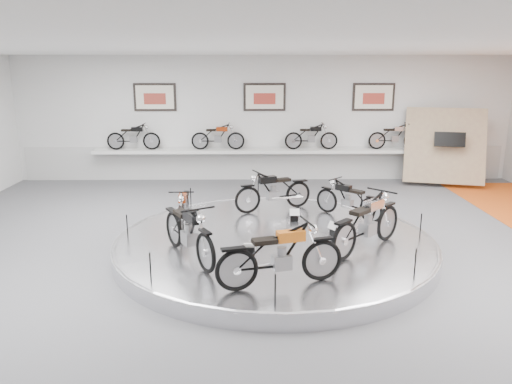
{
  "coord_description": "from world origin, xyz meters",
  "views": [
    {
      "loc": [
        -0.51,
        -9.22,
        3.67
      ],
      "look_at": [
        -0.37,
        0.6,
        1.18
      ],
      "focal_mm": 35.0,
      "sensor_mm": 36.0,
      "label": 1
    }
  ],
  "objects_px": {
    "bike_e": "(280,255)",
    "bike_c": "(184,207)",
    "bike_f": "(367,222)",
    "shelf": "(265,151)",
    "display_platform": "(274,245)",
    "bike_d": "(189,231)",
    "bike_b": "(273,190)",
    "bike_a": "(348,199)"
  },
  "relations": [
    {
      "from": "shelf",
      "to": "bike_b",
      "type": "bearing_deg",
      "value": -89.06
    },
    {
      "from": "shelf",
      "to": "display_platform",
      "type": "bearing_deg",
      "value": -90.0
    },
    {
      "from": "bike_d",
      "to": "bike_e",
      "type": "relative_size",
      "value": 1.02
    },
    {
      "from": "shelf",
      "to": "bike_d",
      "type": "bearing_deg",
      "value": -101.98
    },
    {
      "from": "display_platform",
      "to": "bike_c",
      "type": "height_order",
      "value": "bike_c"
    },
    {
      "from": "bike_c",
      "to": "bike_f",
      "type": "relative_size",
      "value": 0.82
    },
    {
      "from": "bike_e",
      "to": "shelf",
      "type": "bearing_deg",
      "value": 74.22
    },
    {
      "from": "display_platform",
      "to": "bike_d",
      "type": "xyz_separation_m",
      "value": [
        -1.59,
        -1.09,
        0.68
      ]
    },
    {
      "from": "display_platform",
      "to": "bike_e",
      "type": "relative_size",
      "value": 3.61
    },
    {
      "from": "bike_c",
      "to": "bike_d",
      "type": "xyz_separation_m",
      "value": [
        0.32,
        -1.81,
        0.08
      ]
    },
    {
      "from": "bike_d",
      "to": "bike_f",
      "type": "bearing_deg",
      "value": 67.21
    },
    {
      "from": "bike_d",
      "to": "bike_e",
      "type": "height_order",
      "value": "bike_d"
    },
    {
      "from": "shelf",
      "to": "bike_a",
      "type": "xyz_separation_m",
      "value": [
        1.75,
        -5.03,
        -0.26
      ]
    },
    {
      "from": "bike_c",
      "to": "bike_d",
      "type": "bearing_deg",
      "value": 8.02
    },
    {
      "from": "display_platform",
      "to": "shelf",
      "type": "xyz_separation_m",
      "value": [
        0.0,
        6.4,
        0.85
      ]
    },
    {
      "from": "shelf",
      "to": "bike_a",
      "type": "bearing_deg",
      "value": -70.84
    },
    {
      "from": "bike_a",
      "to": "bike_e",
      "type": "xyz_separation_m",
      "value": [
        -1.77,
        -3.62,
        0.08
      ]
    },
    {
      "from": "bike_d",
      "to": "bike_e",
      "type": "distance_m",
      "value": 1.95
    },
    {
      "from": "bike_d",
      "to": "shelf",
      "type": "bearing_deg",
      "value": 138.37
    },
    {
      "from": "bike_b",
      "to": "display_platform",
      "type": "bearing_deg",
      "value": 65.12
    },
    {
      "from": "bike_d",
      "to": "bike_b",
      "type": "bearing_deg",
      "value": 121.95
    },
    {
      "from": "bike_b",
      "to": "bike_f",
      "type": "distance_m",
      "value": 3.13
    },
    {
      "from": "bike_c",
      "to": "bike_f",
      "type": "bearing_deg",
      "value": 66.62
    },
    {
      "from": "display_platform",
      "to": "bike_b",
      "type": "xyz_separation_m",
      "value": [
        0.07,
        1.98,
        0.64
      ]
    },
    {
      "from": "bike_f",
      "to": "bike_e",
      "type": "bearing_deg",
      "value": 177.35
    },
    {
      "from": "bike_a",
      "to": "bike_e",
      "type": "bearing_deg",
      "value": 108.0
    },
    {
      "from": "bike_d",
      "to": "bike_e",
      "type": "bearing_deg",
      "value": 23.76
    },
    {
      "from": "bike_b",
      "to": "bike_c",
      "type": "relative_size",
      "value": 1.11
    },
    {
      "from": "bike_e",
      "to": "bike_f",
      "type": "bearing_deg",
      "value": 26.52
    },
    {
      "from": "bike_d",
      "to": "bike_c",
      "type": "bearing_deg",
      "value": 160.26
    },
    {
      "from": "bike_e",
      "to": "bike_d",
      "type": "bearing_deg",
      "value": 127.8
    },
    {
      "from": "display_platform",
      "to": "bike_e",
      "type": "xyz_separation_m",
      "value": [
        -0.03,
        -2.25,
        0.67
      ]
    },
    {
      "from": "bike_c",
      "to": "bike_f",
      "type": "xyz_separation_m",
      "value": [
        3.6,
        -1.42,
        0.1
      ]
    },
    {
      "from": "bike_a",
      "to": "bike_e",
      "type": "height_order",
      "value": "bike_e"
    },
    {
      "from": "bike_b",
      "to": "bike_c",
      "type": "distance_m",
      "value": 2.35
    },
    {
      "from": "bike_a",
      "to": "bike_c",
      "type": "height_order",
      "value": "bike_c"
    },
    {
      "from": "bike_c",
      "to": "bike_e",
      "type": "distance_m",
      "value": 3.52
    },
    {
      "from": "display_platform",
      "to": "bike_f",
      "type": "height_order",
      "value": "bike_f"
    },
    {
      "from": "bike_b",
      "to": "bike_a",
      "type": "bearing_deg",
      "value": 137.19
    },
    {
      "from": "shelf",
      "to": "bike_c",
      "type": "xyz_separation_m",
      "value": [
        -1.91,
        -5.68,
        -0.25
      ]
    },
    {
      "from": "bike_f",
      "to": "display_platform",
      "type": "bearing_deg",
      "value": 112.92
    },
    {
      "from": "bike_e",
      "to": "bike_c",
      "type": "bearing_deg",
      "value": 106.7
    }
  ]
}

